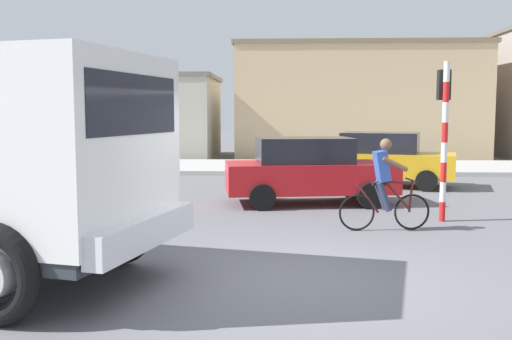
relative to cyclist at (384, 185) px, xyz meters
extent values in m
plane|color=slate|center=(-1.74, -3.25, -0.86)|extent=(120.00, 120.00, 0.00)
cube|color=#ADADA8|center=(-1.74, 11.60, -0.78)|extent=(80.00, 5.00, 0.16)
cube|color=silver|center=(-3.51, -4.09, -0.06)|extent=(0.78, 2.37, 0.36)
cube|color=black|center=(-3.65, -4.06, 1.43)|extent=(0.60, 2.10, 0.70)
torus|color=black|center=(-4.28, -2.59, -0.31)|extent=(1.13, 0.48, 1.10)
cylinder|color=beige|center=(-4.28, -2.59, -0.31)|extent=(0.55, 0.41, 0.50)
torus|color=black|center=(0.53, 0.07, -0.52)|extent=(0.68, 0.12, 0.68)
torus|color=black|center=(-0.51, -0.06, -0.52)|extent=(0.68, 0.12, 0.68)
cylinder|color=#591E1E|center=(0.19, 0.02, 0.04)|extent=(0.60, 0.12, 0.09)
cylinder|color=#591E1E|center=(0.25, 0.03, -0.20)|extent=(0.51, 0.11, 0.57)
cylinder|color=#591E1E|center=(-0.31, -0.04, -0.25)|extent=(0.44, 0.10, 0.57)
cylinder|color=#591E1E|center=(0.51, 0.06, -0.23)|extent=(0.10, 0.06, 0.59)
cylinder|color=black|center=(0.48, 0.06, 0.09)|extent=(0.09, 0.50, 0.03)
cube|color=black|center=(-0.11, -0.01, 0.02)|extent=(0.25, 0.15, 0.06)
cube|color=#3351A8|center=(-0.06, -0.01, 0.35)|extent=(0.33, 0.35, 0.59)
sphere|color=brown|center=(0.01, 0.00, 0.75)|extent=(0.22, 0.22, 0.22)
cylinder|color=#2D334C|center=(-0.04, 0.10, -0.21)|extent=(0.32, 0.16, 0.57)
cylinder|color=brown|center=(0.12, 0.18, 0.40)|extent=(0.50, 0.15, 0.29)
cylinder|color=#2D334C|center=(-0.02, -0.10, -0.21)|extent=(0.32, 0.16, 0.57)
cylinder|color=brown|center=(0.16, -0.14, 0.40)|extent=(0.50, 0.15, 0.29)
cylinder|color=red|center=(1.34, 0.96, -0.66)|extent=(0.12, 0.12, 0.40)
cylinder|color=white|center=(1.34, 0.96, -0.26)|extent=(0.12, 0.12, 0.40)
cylinder|color=red|center=(1.34, 0.96, 0.14)|extent=(0.12, 0.12, 0.40)
cylinder|color=white|center=(1.34, 0.96, 0.54)|extent=(0.12, 0.12, 0.40)
cylinder|color=red|center=(1.34, 0.96, 0.94)|extent=(0.12, 0.12, 0.40)
cylinder|color=white|center=(1.34, 0.96, 1.34)|extent=(0.12, 0.12, 0.40)
cylinder|color=red|center=(1.34, 0.96, 1.74)|extent=(0.12, 0.12, 0.40)
cylinder|color=white|center=(1.34, 0.96, 2.14)|extent=(0.12, 0.12, 0.40)
cube|color=black|center=(1.34, 1.14, 1.89)|extent=(0.24, 0.20, 0.60)
sphere|color=red|center=(1.34, 1.26, 1.89)|extent=(0.14, 0.14, 0.14)
cube|color=gold|center=(1.16, 6.54, -0.21)|extent=(4.32, 2.75, 0.70)
cube|color=black|center=(1.02, 6.59, 0.44)|extent=(2.52, 2.00, 0.60)
cylinder|color=black|center=(2.59, 7.01, -0.56)|extent=(0.63, 0.34, 0.60)
cylinder|color=black|center=(2.12, 5.38, -0.56)|extent=(0.63, 0.34, 0.60)
cylinder|color=black|center=(0.21, 7.71, -0.56)|extent=(0.63, 0.34, 0.60)
cylinder|color=black|center=(-0.27, 6.08, -0.56)|extent=(0.63, 0.34, 0.60)
cube|color=red|center=(-1.24, 3.08, -0.21)|extent=(4.20, 2.26, 0.70)
cube|color=black|center=(-1.38, 3.06, 0.44)|extent=(2.39, 1.75, 0.60)
cylinder|color=black|center=(-0.13, 4.10, -0.56)|extent=(0.62, 0.26, 0.60)
cylinder|color=black|center=(0.11, 2.41, -0.56)|extent=(0.62, 0.26, 0.60)
cylinder|color=black|center=(-2.58, 3.74, -0.56)|extent=(0.62, 0.26, 0.60)
cylinder|color=black|center=(-2.34, 2.06, -0.56)|extent=(0.62, 0.26, 0.60)
cube|color=#B2AD9E|center=(-11.15, 17.42, 1.02)|extent=(11.87, 5.67, 3.77)
cube|color=slate|center=(-11.15, 17.42, 3.00)|extent=(12.11, 5.78, 0.20)
cube|color=#D1B284|center=(1.77, 18.89, 1.78)|extent=(11.73, 6.54, 5.29)
cube|color=#7D6B4F|center=(1.77, 18.89, 4.52)|extent=(11.96, 6.67, 0.20)
camera|label=1|loc=(-1.90, -10.73, 1.34)|focal=40.46mm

